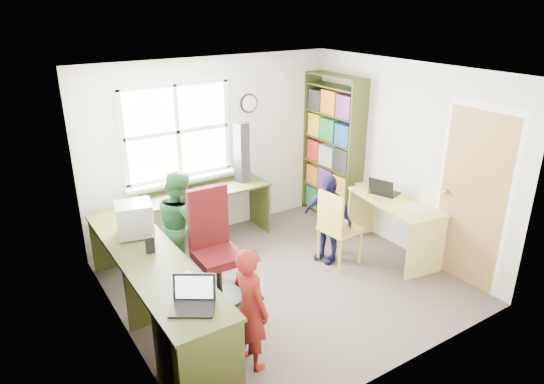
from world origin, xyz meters
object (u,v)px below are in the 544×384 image
Objects in this scene: laptop_left at (193,299)px; wooden_chair at (336,226)px; laptop_right at (383,191)px; potted_plant at (184,183)px; cd_tower at (242,152)px; right_desk at (394,215)px; person_navy at (327,218)px; swivel_chair at (215,252)px; person_green at (181,226)px; person_red at (250,308)px; l_desk at (187,296)px; crt_monitor at (134,219)px; bookshelf at (332,152)px.

wooden_chair is at bearing 54.72° from laptop_left.
wooden_chair is 2.38× the size of laptop_right.
potted_plant reaches higher than laptop_right.
laptop_right is at bearing -33.61° from potted_plant.
cd_tower is at bearing 85.99° from laptop_left.
right_desk is 2.97× the size of laptop_left.
cd_tower is 1.48m from person_navy.
person_green is (-0.14, 0.56, 0.13)m from swivel_chair.
swivel_chair is 1.06× the size of person_red.
l_desk is 2.40× the size of swivel_chair.
person_green is 1.77m from person_navy.
potted_plant is at bearing 162.88° from cd_tower.
laptop_left is at bearing -142.12° from cd_tower.
laptop_left is 1.66× the size of potted_plant.
person_green is at bearing 26.16° from crt_monitor.
person_navy reaches higher than l_desk.
swivel_chair is 0.59m from person_green.
bookshelf is 4.92× the size of crt_monitor.
person_green is at bearing -170.79° from bookshelf.
right_desk is 1.39× the size of wooden_chair.
right_desk is at bearing 46.41° from laptop_left.
bookshelf reaches higher than person_red.
right_desk is at bearing -37.72° from potted_plant.
laptop_left is 0.40× the size of person_navy.
l_desk is 2.12m from person_navy.
bookshelf is 1.42m from person_navy.
person_green reaches higher than wooden_chair.
right_desk is 2.36m from swivel_chair.
bookshelf reaches higher than cd_tower.
cd_tower is at bearing 137.21° from right_desk.
bookshelf is at bearing 95.29° from right_desk.
swivel_chair reaches higher than person_navy.
person_red is at bearing -99.67° from swivel_chair.
person_green is (-2.55, -0.41, -0.35)m from bookshelf.
potted_plant reaches higher than right_desk.
cd_tower is (1.75, 0.81, 0.23)m from crt_monitor.
potted_plant is at bearing 66.72° from l_desk.
person_red is at bearing -178.70° from person_green.
laptop_right reaches higher than l_desk.
right_desk is 2.65m from person_green.
crt_monitor is 1.50m from laptop_left.
wooden_chair is 0.86× the size of person_navy.
cd_tower is at bearing 102.37° from wooden_chair.
wooden_chair is (-0.80, 0.17, -0.01)m from right_desk.
swivel_chair is 1.73m from cd_tower.
cd_tower is 2.77m from person_red.
cd_tower is 2.99× the size of potted_plant.
potted_plant is 0.24× the size of person_navy.
person_red is 1.03× the size of person_navy.
person_red is 0.88× the size of person_green.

